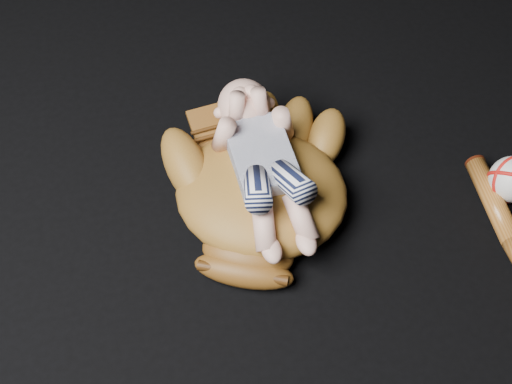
# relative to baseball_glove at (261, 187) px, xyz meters

# --- Properties ---
(baseball_glove) EXTENTS (0.51, 0.54, 0.13)m
(baseball_glove) POSITION_rel_baseball_glove_xyz_m (0.00, 0.00, 0.00)
(baseball_glove) COLOR brown
(baseball_glove) RESTS_ON ground
(newborn_baby) EXTENTS (0.18, 0.37, 0.15)m
(newborn_baby) POSITION_rel_baseball_glove_xyz_m (0.01, 0.00, 0.06)
(newborn_baby) COLOR #D79F8B
(newborn_baby) RESTS_ON baseball_glove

